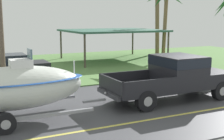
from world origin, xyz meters
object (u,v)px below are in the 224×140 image
pickup_truck_towing (177,75)px  carport_awning (113,31)px  boat_on_trailer (14,88)px  parked_sedan_near (4,67)px  palm_tree_near_left (165,4)px

pickup_truck_towing → carport_awning: (2.79, 11.91, 1.33)m
boat_on_trailer → carport_awning: 15.22m
pickup_truck_towing → parked_sedan_near: pickup_truck_towing is taller
parked_sedan_near → palm_tree_near_left: 12.96m
parked_sedan_near → carport_awning: carport_awning is taller
boat_on_trailer → parked_sedan_near: (0.61, 7.75, -0.49)m
parked_sedan_near → carport_awning: 9.86m
parked_sedan_near → palm_tree_near_left: palm_tree_near_left is taller
carport_awning → boat_on_trailer: bearing=-128.3°
carport_awning → palm_tree_near_left: palm_tree_near_left is taller
parked_sedan_near → pickup_truck_towing: bearing=-52.3°
boat_on_trailer → carport_awning: (9.39, 11.91, 1.21)m
palm_tree_near_left → boat_on_trailer: bearing=-142.6°
carport_awning → palm_tree_near_left: bearing=-31.3°
pickup_truck_towing → palm_tree_near_left: (6.24, 9.82, 3.39)m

